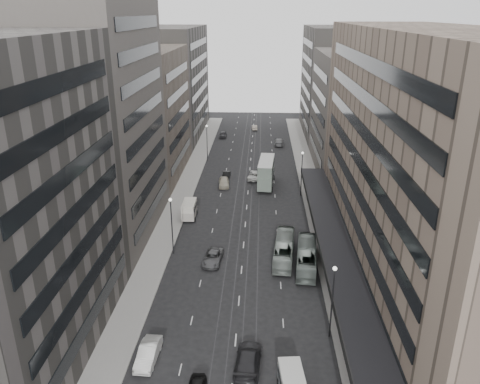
% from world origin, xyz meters
% --- Properties ---
extents(ground, '(220.00, 220.00, 0.00)m').
position_xyz_m(ground, '(0.00, 0.00, 0.00)').
color(ground, black).
rests_on(ground, ground).
extents(sidewalk_right, '(4.00, 125.00, 0.15)m').
position_xyz_m(sidewalk_right, '(12.00, 37.50, 0.07)').
color(sidewalk_right, gray).
rests_on(sidewalk_right, ground).
extents(sidewalk_left, '(4.00, 125.00, 0.15)m').
position_xyz_m(sidewalk_left, '(-12.00, 37.50, 0.07)').
color(sidewalk_left, gray).
rests_on(sidewalk_left, ground).
extents(department_store, '(19.20, 60.00, 30.00)m').
position_xyz_m(department_store, '(21.45, 8.00, 14.95)').
color(department_store, '#7D6B5B').
rests_on(department_store, ground).
extents(building_right_mid, '(15.00, 28.00, 24.00)m').
position_xyz_m(building_right_mid, '(21.50, 52.00, 12.00)').
color(building_right_mid, '#534D48').
rests_on(building_right_mid, ground).
extents(building_right_far, '(15.00, 32.00, 28.00)m').
position_xyz_m(building_right_far, '(21.50, 82.00, 14.00)').
color(building_right_far, '#5E5A55').
rests_on(building_right_far, ground).
extents(building_left_b, '(15.00, 26.00, 34.00)m').
position_xyz_m(building_left_b, '(-21.50, 19.00, 17.00)').
color(building_left_b, '#534D48').
rests_on(building_left_b, ground).
extents(building_left_c, '(15.00, 28.00, 25.00)m').
position_xyz_m(building_left_c, '(-21.50, 46.00, 12.50)').
color(building_left_c, '#685C51').
rests_on(building_left_c, ground).
extents(building_left_d, '(15.00, 38.00, 28.00)m').
position_xyz_m(building_left_d, '(-21.50, 79.00, 14.00)').
color(building_left_d, '#5E5A55').
rests_on(building_left_d, ground).
extents(lamp_right_near, '(0.44, 0.44, 8.32)m').
position_xyz_m(lamp_right_near, '(9.70, -5.00, 5.20)').
color(lamp_right_near, '#262628').
rests_on(lamp_right_near, ground).
extents(lamp_right_far, '(0.44, 0.44, 8.32)m').
position_xyz_m(lamp_right_far, '(9.70, 35.00, 5.20)').
color(lamp_right_far, '#262628').
rests_on(lamp_right_far, ground).
extents(lamp_left_near, '(0.44, 0.44, 8.32)m').
position_xyz_m(lamp_left_near, '(-9.70, 12.00, 5.20)').
color(lamp_left_near, '#262628').
rests_on(lamp_left_near, ground).
extents(lamp_left_far, '(0.44, 0.44, 8.32)m').
position_xyz_m(lamp_left_far, '(-9.70, 55.00, 5.20)').
color(lamp_left_far, '#262628').
rests_on(lamp_left_far, ground).
extents(bus_near, '(3.43, 10.55, 2.89)m').
position_xyz_m(bus_near, '(8.50, 9.23, 1.44)').
color(bus_near, gray).
rests_on(bus_near, ground).
extents(bus_far, '(3.43, 10.55, 2.89)m').
position_xyz_m(bus_far, '(5.64, 11.22, 1.44)').
color(bus_far, '#939E97').
rests_on(bus_far, ground).
extents(double_decker, '(3.51, 9.69, 5.20)m').
position_xyz_m(double_decker, '(3.35, 39.76, 2.81)').
color(double_decker, slate).
rests_on(double_decker, ground).
extents(panel_van, '(2.27, 4.52, 2.83)m').
position_xyz_m(panel_van, '(-9.20, 24.03, 1.56)').
color(panel_van, '#BDB5AA').
rests_on(panel_van, ground).
extents(sedan_1, '(1.91, 4.97, 1.61)m').
position_xyz_m(sedan_1, '(-8.27, -9.36, 0.81)').
color(sedan_1, white).
rests_on(sedan_1, ground).
extents(sedan_2, '(2.78, 5.30, 1.42)m').
position_xyz_m(sedan_2, '(-3.96, 9.77, 0.71)').
color(sedan_2, '#58585A').
rests_on(sedan_2, ground).
extents(sedan_3, '(2.88, 6.07, 1.71)m').
position_xyz_m(sedan_3, '(1.40, -9.87, 0.86)').
color(sedan_3, black).
rests_on(sedan_3, ground).
extents(sedan_4, '(2.38, 5.07, 1.68)m').
position_xyz_m(sedan_4, '(-4.72, 39.08, 0.84)').
color(sedan_4, '#B3AB94').
rests_on(sedan_4, ground).
extents(sedan_5, '(1.52, 4.06, 1.32)m').
position_xyz_m(sedan_5, '(-4.61, 43.69, 0.66)').
color(sedan_5, black).
rests_on(sedan_5, ground).
extents(sedan_6, '(3.46, 6.19, 1.64)m').
position_xyz_m(sedan_6, '(1.32, 43.71, 0.82)').
color(sedan_6, silver).
rests_on(sedan_6, ground).
extents(sedan_7, '(2.51, 5.80, 1.66)m').
position_xyz_m(sedan_7, '(6.78, 69.51, 0.83)').
color(sedan_7, slate).
rests_on(sedan_7, ground).
extents(sedan_8, '(1.88, 4.54, 1.54)m').
position_xyz_m(sedan_8, '(-7.92, 76.50, 0.77)').
color(sedan_8, '#29292C').
rests_on(sedan_8, ground).
extents(sedan_9, '(1.73, 4.12, 1.32)m').
position_xyz_m(sedan_9, '(0.36, 85.73, 0.66)').
color(sedan_9, '#AEA190').
rests_on(sedan_9, ground).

